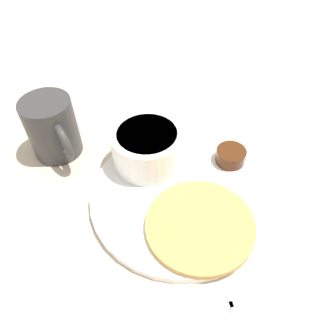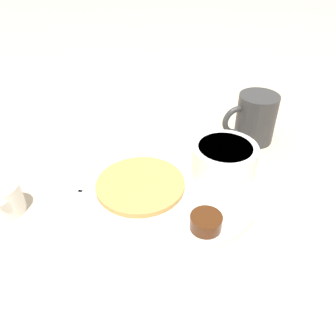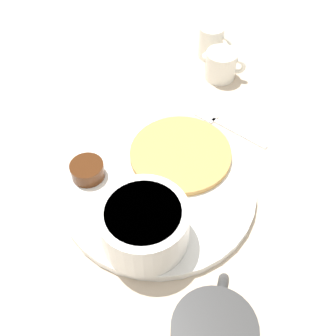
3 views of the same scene
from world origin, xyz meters
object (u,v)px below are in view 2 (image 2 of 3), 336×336
coffee_mug (255,118)px  creamer_pitcher_near (5,198)px  plate (179,188)px  fork (83,185)px  bowl (224,160)px

coffee_mug → creamer_pitcher_near: coffee_mug is taller
plate → fork: size_ratio=2.04×
coffee_mug → plate: bearing=-32.4°
coffee_mug → fork: size_ratio=0.81×
plate → bowl: bowl is taller
bowl → fork: size_ratio=0.84×
plate → creamer_pitcher_near: 0.27m
fork → creamer_pitcher_near: bearing=-49.4°
fork → bowl: bearing=105.1°
creamer_pitcher_near → fork: size_ratio=0.53×
plate → creamer_pitcher_near: size_ratio=3.86×
bowl → creamer_pitcher_near: (0.14, -0.32, -0.02)m
plate → bowl: size_ratio=2.43×
bowl → creamer_pitcher_near: 0.35m
bowl → fork: bowl is taller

